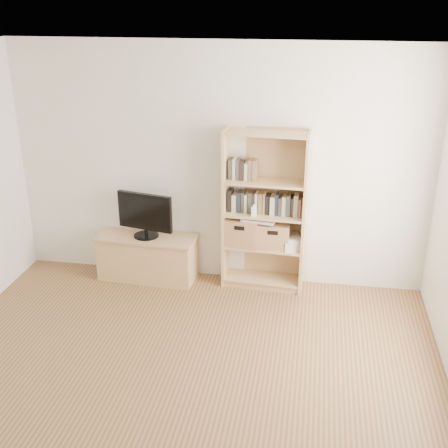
% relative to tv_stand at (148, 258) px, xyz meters
% --- Properties ---
extents(floor, '(4.50, 5.00, 0.01)m').
position_rel_tv_stand_xyz_m(floor, '(0.77, -2.30, -0.25)').
color(floor, brown).
rests_on(floor, ground).
extents(back_wall, '(4.50, 0.02, 2.60)m').
position_rel_tv_stand_xyz_m(back_wall, '(0.77, 0.20, 1.05)').
color(back_wall, silver).
rests_on(back_wall, floor).
extents(ceiling, '(4.50, 5.00, 0.01)m').
position_rel_tv_stand_xyz_m(ceiling, '(0.77, -2.30, 2.35)').
color(ceiling, white).
rests_on(ceiling, back_wall).
extents(tv_stand, '(1.10, 0.47, 0.49)m').
position_rel_tv_stand_xyz_m(tv_stand, '(0.00, 0.00, 0.00)').
color(tv_stand, tan).
rests_on(tv_stand, floor).
extents(bookshelf, '(0.89, 0.36, 1.75)m').
position_rel_tv_stand_xyz_m(bookshelf, '(1.30, 0.05, 0.63)').
color(bookshelf, tan).
rests_on(bookshelf, floor).
extents(television, '(0.64, 0.19, 0.50)m').
position_rel_tv_stand_xyz_m(television, '(-0.00, 0.00, 0.52)').
color(television, black).
rests_on(television, tv_stand).
extents(books_row_mid, '(0.83, 0.24, 0.22)m').
position_rel_tv_stand_xyz_m(books_row_mid, '(1.30, 0.06, 0.72)').
color(books_row_mid, black).
rests_on(books_row_mid, bookshelf).
extents(books_row_upper, '(0.37, 0.15, 0.19)m').
position_rel_tv_stand_xyz_m(books_row_upper, '(1.11, 0.07, 1.07)').
color(books_row_upper, black).
rests_on(books_row_upper, bookshelf).
extents(baby_monitor, '(0.06, 0.04, 0.11)m').
position_rel_tv_stand_xyz_m(baby_monitor, '(1.20, -0.05, 0.66)').
color(baby_monitor, white).
rests_on(baby_monitor, bookshelf).
extents(basket_left, '(0.39, 0.33, 0.30)m').
position_rel_tv_stand_xyz_m(basket_left, '(1.07, 0.05, 0.39)').
color(basket_left, '#AC764D').
rests_on(basket_left, bookshelf).
extents(basket_right, '(0.34, 0.28, 0.28)m').
position_rel_tv_stand_xyz_m(basket_right, '(1.41, 0.03, 0.38)').
color(basket_right, '#AC764D').
rests_on(basket_right, bookshelf).
extents(laptop, '(0.39, 0.30, 0.03)m').
position_rel_tv_stand_xyz_m(laptop, '(1.26, 0.02, 0.56)').
color(laptop, silver).
rests_on(laptop, basket_left).
extents(magazine_stack, '(0.22, 0.28, 0.12)m').
position_rel_tv_stand_xyz_m(magazine_stack, '(1.60, 0.02, 0.30)').
color(magazine_stack, beige).
rests_on(magazine_stack, bookshelf).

